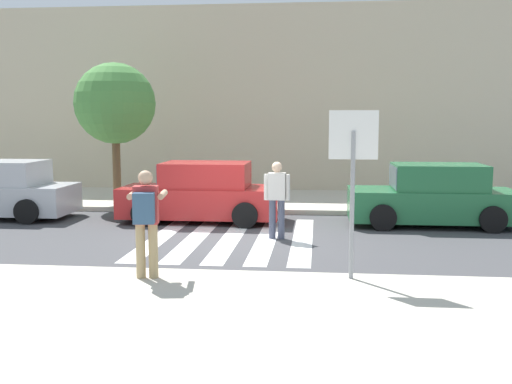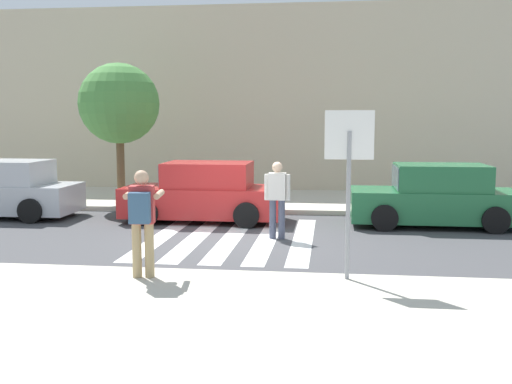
% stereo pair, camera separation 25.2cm
% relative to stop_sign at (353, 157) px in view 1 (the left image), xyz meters
% --- Properties ---
extents(ground_plane, '(120.00, 120.00, 0.00)m').
position_rel_stop_sign_xyz_m(ground_plane, '(-2.47, 3.50, -2.08)').
color(ground_plane, '#424244').
extents(sidewalk_near, '(60.00, 6.00, 0.14)m').
position_rel_stop_sign_xyz_m(sidewalk_near, '(-2.47, -2.70, -2.01)').
color(sidewalk_near, beige).
rests_on(sidewalk_near, ground).
extents(sidewalk_far, '(60.00, 4.80, 0.14)m').
position_rel_stop_sign_xyz_m(sidewalk_far, '(-2.47, 9.50, -2.01)').
color(sidewalk_far, beige).
rests_on(sidewalk_far, ground).
extents(building_facade_far, '(56.00, 4.00, 6.66)m').
position_rel_stop_sign_xyz_m(building_facade_far, '(-2.47, 13.90, 1.25)').
color(building_facade_far, beige).
rests_on(building_facade_far, ground).
extents(crosswalk_stripe_0, '(0.44, 5.20, 0.01)m').
position_rel_stop_sign_xyz_m(crosswalk_stripe_0, '(-4.07, 3.70, -2.08)').
color(crosswalk_stripe_0, silver).
rests_on(crosswalk_stripe_0, ground).
extents(crosswalk_stripe_1, '(0.44, 5.20, 0.01)m').
position_rel_stop_sign_xyz_m(crosswalk_stripe_1, '(-3.27, 3.70, -2.08)').
color(crosswalk_stripe_1, silver).
rests_on(crosswalk_stripe_1, ground).
extents(crosswalk_stripe_2, '(0.44, 5.20, 0.01)m').
position_rel_stop_sign_xyz_m(crosswalk_stripe_2, '(-2.47, 3.70, -2.08)').
color(crosswalk_stripe_2, silver).
rests_on(crosswalk_stripe_2, ground).
extents(crosswalk_stripe_3, '(0.44, 5.20, 0.01)m').
position_rel_stop_sign_xyz_m(crosswalk_stripe_3, '(-1.67, 3.70, -2.08)').
color(crosswalk_stripe_3, silver).
rests_on(crosswalk_stripe_3, ground).
extents(crosswalk_stripe_4, '(0.44, 5.20, 0.01)m').
position_rel_stop_sign_xyz_m(crosswalk_stripe_4, '(-0.87, 3.70, -2.08)').
color(crosswalk_stripe_4, silver).
rests_on(crosswalk_stripe_4, ground).
extents(stop_sign, '(0.76, 0.08, 2.66)m').
position_rel_stop_sign_xyz_m(stop_sign, '(0.00, 0.00, 0.00)').
color(stop_sign, gray).
rests_on(stop_sign, sidewalk_near).
extents(photographer_with_backpack, '(0.66, 0.89, 1.72)m').
position_rel_stop_sign_xyz_m(photographer_with_backpack, '(-3.23, -0.34, -0.91)').
color(photographer_with_backpack, tan).
rests_on(photographer_with_backpack, sidewalk_near).
extents(pedestrian_crossing, '(0.58, 0.26, 1.72)m').
position_rel_stop_sign_xyz_m(pedestrian_crossing, '(-1.44, 3.73, -1.11)').
color(pedestrian_crossing, '#474C60').
rests_on(pedestrian_crossing, ground).
extents(parked_car_red, '(4.10, 1.92, 1.55)m').
position_rel_stop_sign_xyz_m(parked_car_red, '(-3.54, 5.80, -1.35)').
color(parked_car_red, red).
rests_on(parked_car_red, ground).
extents(parked_car_green, '(4.10, 1.92, 1.55)m').
position_rel_stop_sign_xyz_m(parked_car_green, '(2.33, 5.80, -1.35)').
color(parked_car_green, '#236B3D').
rests_on(parked_car_green, ground).
extents(street_tree_west, '(2.41, 2.41, 4.19)m').
position_rel_stop_sign_xyz_m(street_tree_west, '(-6.61, 8.08, 1.03)').
color(street_tree_west, brown).
rests_on(street_tree_west, sidewalk_far).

